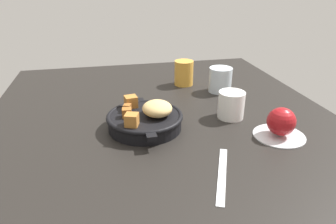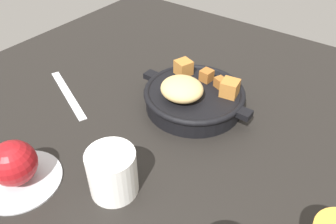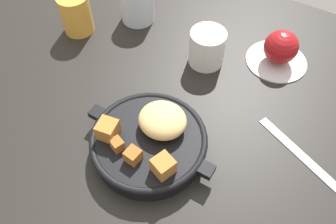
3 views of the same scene
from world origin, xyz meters
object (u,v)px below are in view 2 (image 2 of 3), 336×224
butter_knife (68,94)px  red_apple (13,163)px  cast_iron_skillet (193,96)px  white_creamer_pitcher (113,172)px

butter_knife → red_apple: bearing=144.8°
cast_iron_skillet → butter_knife: size_ratio=1.23×
butter_knife → white_creamer_pitcher: white_creamer_pitcher is taller
butter_knife → white_creamer_pitcher: 28.42cm
white_creamer_pitcher → red_apple: bearing=30.6°
butter_knife → cast_iron_skillet: bearing=-129.5°
red_apple → butter_knife: red_apple is taller
red_apple → butter_knife: (12.33, -19.95, -3.95)cm
cast_iron_skillet → red_apple: (11.33, 32.20, 1.31)cm
red_apple → butter_knife: 23.78cm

